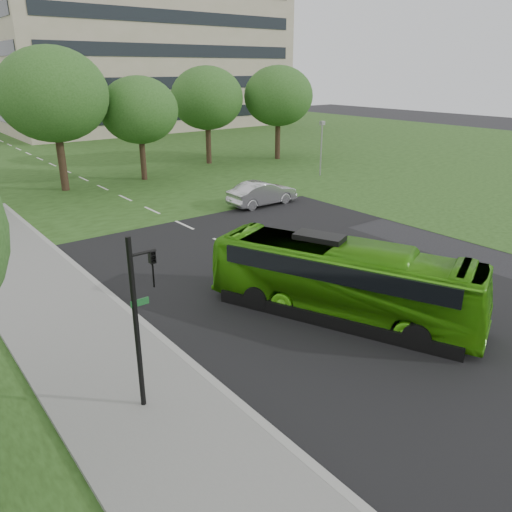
# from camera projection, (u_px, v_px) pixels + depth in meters

# --- Properties ---
(ground) EXTENTS (160.00, 160.00, 0.00)m
(ground) POSITION_uv_depth(u_px,v_px,m) (382.00, 316.00, 17.95)
(ground) COLOR black
(ground) RESTS_ON ground
(street_surfaces) EXTENTS (120.00, 120.00, 0.15)m
(street_surfaces) POSITION_uv_depth(u_px,v_px,m) (116.00, 197.00, 34.52)
(street_surfaces) COLOR black
(street_surfaces) RESTS_ON ground
(office_building) EXTENTS (40.10, 20.10, 25.00)m
(office_building) POSITION_uv_depth(u_px,v_px,m) (144.00, 37.00, 71.90)
(office_building) COLOR tan
(office_building) RESTS_ON ground
(tree_park_b) EXTENTS (7.52, 7.52, 9.86)m
(tree_park_b) POSITION_uv_depth(u_px,v_px,m) (53.00, 95.00, 34.09)
(tree_park_b) COLOR black
(tree_park_b) RESTS_ON ground
(tree_park_c) EXTENTS (5.93, 5.93, 7.88)m
(tree_park_c) POSITION_uv_depth(u_px,v_px,m) (139.00, 110.00, 38.07)
(tree_park_c) COLOR black
(tree_park_c) RESTS_ON ground
(tree_park_d) EXTENTS (6.51, 6.51, 8.61)m
(tree_park_d) POSITION_uv_depth(u_px,v_px,m) (207.00, 98.00, 44.63)
(tree_park_d) COLOR black
(tree_park_d) RESTS_ON ground
(tree_park_e) EXTENTS (6.50, 6.50, 8.66)m
(tree_park_e) POSITION_uv_depth(u_px,v_px,m) (278.00, 96.00, 46.96)
(tree_park_e) COLOR black
(tree_park_e) RESTS_ON ground
(bus) EXTENTS (5.88, 9.83, 2.70)m
(bus) POSITION_uv_depth(u_px,v_px,m) (343.00, 280.00, 17.58)
(bus) COLOR #409B11
(bus) RESTS_ON ground
(sedan) EXTENTS (4.72, 1.68, 1.55)m
(sedan) POSITION_uv_depth(u_px,v_px,m) (262.00, 193.00, 32.25)
(sedan) COLOR #B1B0B5
(sedan) RESTS_ON ground
(traffic_light) EXTENTS (0.76, 0.20, 4.75)m
(traffic_light) POSITION_uv_depth(u_px,v_px,m) (141.00, 312.00, 12.18)
(traffic_light) COLOR black
(traffic_light) RESTS_ON ground
(camera_pole) EXTENTS (0.44, 0.40, 4.39)m
(camera_pole) POSITION_uv_depth(u_px,v_px,m) (321.00, 141.00, 40.38)
(camera_pole) COLOR gray
(camera_pole) RESTS_ON ground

